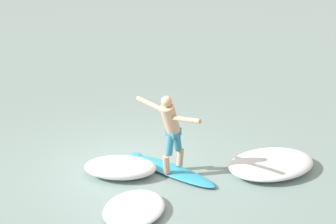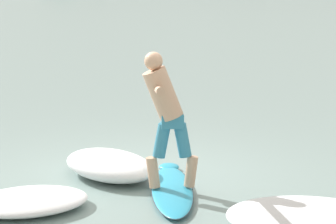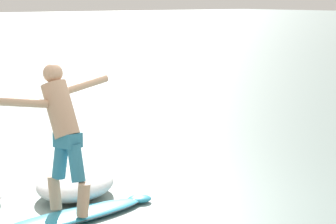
# 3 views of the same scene
# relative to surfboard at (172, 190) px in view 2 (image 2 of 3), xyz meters

# --- Properties ---
(ground_plane) EXTENTS (200.00, 200.00, 0.00)m
(ground_plane) POSITION_rel_surfboard_xyz_m (-0.53, 0.70, -0.05)
(ground_plane) COLOR gray
(surfboard) EXTENTS (0.78, 2.31, 0.23)m
(surfboard) POSITION_rel_surfboard_xyz_m (0.00, 0.00, 0.00)
(surfboard) COLOR #2FA2C8
(surfboard) RESTS_ON ground
(surfer) EXTENTS (0.69, 1.53, 1.62)m
(surfer) POSITION_rel_surfboard_xyz_m (-0.08, -0.06, 0.99)
(surfer) COLOR tan
(surfer) RESTS_ON surfboard
(wave_foam_at_tail) EXTENTS (2.12, 1.73, 0.29)m
(wave_foam_at_tail) POSITION_rel_surfboard_xyz_m (1.60, -1.24, 0.10)
(wave_foam_at_tail) COLOR white
(wave_foam_at_tail) RESTS_ON ground
(wave_foam_at_nose) EXTENTS (1.70, 1.59, 0.19)m
(wave_foam_at_nose) POSITION_rel_surfboard_xyz_m (-1.54, -0.76, 0.05)
(wave_foam_at_nose) COLOR white
(wave_foam_at_nose) RESTS_ON ground
(wave_foam_beside) EXTENTS (1.66, 1.67, 0.34)m
(wave_foam_beside) POSITION_rel_surfboard_xyz_m (-0.86, 0.59, 0.12)
(wave_foam_beside) COLOR white
(wave_foam_beside) RESTS_ON ground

